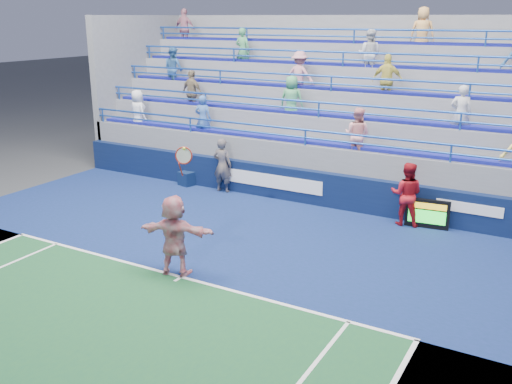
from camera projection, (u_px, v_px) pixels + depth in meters
The scene contains 8 objects.
ground at pixel (181, 278), 13.19m from camera, with size 120.00×120.00×0.00m, color #333538.
sponsor_wall at pixel (302, 186), 18.43m from camera, with size 18.00×0.32×1.10m.
bleacher_stand at pixel (345, 135), 21.27m from camera, with size 18.00×5.60×6.13m.
serve_speed_board at pixel (427, 214), 16.18m from camera, with size 1.23×0.27×0.85m.
judge_chair at pixel (188, 177), 20.37m from camera, with size 0.61×0.61×0.89m.
tennis_player at pixel (175, 235), 13.13m from camera, with size 1.88×1.04×3.10m.
line_judge at pixel (222, 165), 19.42m from camera, with size 0.68×0.45×1.87m, color #151C3B.
ball_girl at pixel (406, 194), 16.30m from camera, with size 0.90×0.70×1.86m, color #A6131C.
Camera 1 is at (7.44, -9.60, 5.79)m, focal length 40.00 mm.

